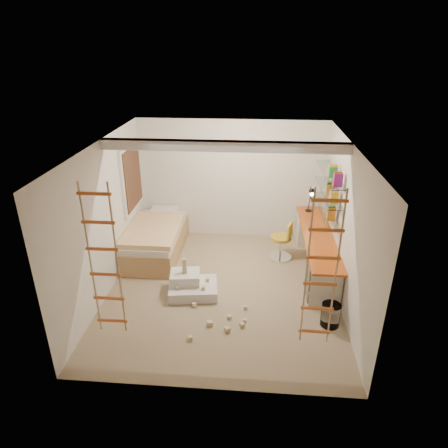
# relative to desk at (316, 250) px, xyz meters

# --- Properties ---
(floor) EXTENTS (4.50, 4.50, 0.00)m
(floor) POSITION_rel_desk_xyz_m (-1.72, -0.86, -0.40)
(floor) COLOR tan
(floor) RESTS_ON ground
(ceiling_beam) EXTENTS (4.00, 0.18, 0.16)m
(ceiling_beam) POSITION_rel_desk_xyz_m (-1.72, -0.56, 2.12)
(ceiling_beam) COLOR white
(ceiling_beam) RESTS_ON ceiling
(window_frame) EXTENTS (0.06, 1.15, 1.35)m
(window_frame) POSITION_rel_desk_xyz_m (-3.69, 0.64, 1.15)
(window_frame) COLOR white
(window_frame) RESTS_ON wall_left
(window_blind) EXTENTS (0.02, 1.00, 1.20)m
(window_blind) POSITION_rel_desk_xyz_m (-3.65, 0.64, 1.15)
(window_blind) COLOR #4C2D1E
(window_blind) RESTS_ON window_frame
(rope_ladder_left) EXTENTS (0.41, 0.04, 2.13)m
(rope_ladder_left) POSITION_rel_desk_xyz_m (-3.07, -2.61, 1.11)
(rope_ladder_left) COLOR #E35326
(rope_ladder_left) RESTS_ON ceiling
(rope_ladder_right) EXTENTS (0.41, 0.04, 2.13)m
(rope_ladder_right) POSITION_rel_desk_xyz_m (-0.37, -2.61, 1.11)
(rope_ladder_right) COLOR #BE5320
(rope_ladder_right) RESTS_ON ceiling
(waste_bin) EXTENTS (0.30, 0.30, 0.37)m
(waste_bin) POSITION_rel_desk_xyz_m (0.03, -1.70, -0.22)
(waste_bin) COLOR white
(waste_bin) RESTS_ON floor
(desk) EXTENTS (0.56, 2.80, 0.75)m
(desk) POSITION_rel_desk_xyz_m (0.00, 0.00, 0.00)
(desk) COLOR #C35117
(desk) RESTS_ON floor
(shelves) EXTENTS (0.25, 1.80, 0.71)m
(shelves) POSITION_rel_desk_xyz_m (0.15, 0.27, 1.10)
(shelves) COLOR white
(shelves) RESTS_ON wall_right
(bed) EXTENTS (1.02, 2.00, 0.69)m
(bed) POSITION_rel_desk_xyz_m (-3.20, 0.36, -0.07)
(bed) COLOR #AD7F51
(bed) RESTS_ON floor
(task_lamp) EXTENTS (0.14, 0.36, 0.57)m
(task_lamp) POSITION_rel_desk_xyz_m (-0.05, 0.96, 0.73)
(task_lamp) COLOR black
(task_lamp) RESTS_ON desk
(swivel_chair) EXTENTS (0.62, 0.62, 0.81)m
(swivel_chair) POSITION_rel_desk_xyz_m (-0.63, 0.35, -0.11)
(swivel_chair) COLOR #B99323
(swivel_chair) RESTS_ON floor
(play_platform) EXTENTS (0.91, 0.75, 0.37)m
(play_platform) POSITION_rel_desk_xyz_m (-2.26, -1.00, -0.26)
(play_platform) COLOR silver
(play_platform) RESTS_ON floor
(toy_blocks) EXTENTS (1.23, 1.38, 0.64)m
(toy_blocks) POSITION_rel_desk_xyz_m (-1.91, -1.45, -0.22)
(toy_blocks) COLOR #CCB284
(toy_blocks) RESTS_ON floor
(books) EXTENTS (0.14, 0.64, 0.92)m
(books) POSITION_rel_desk_xyz_m (0.15, 0.27, 1.19)
(books) COLOR orange
(books) RESTS_ON shelves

